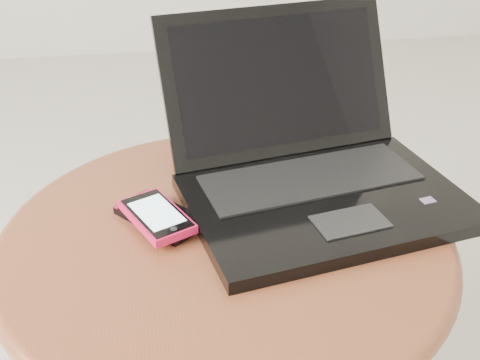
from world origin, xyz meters
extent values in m
cylinder|color=#582917|center=(0.06, -0.10, 0.23)|extent=(0.09, 0.09, 0.40)
cylinder|color=brown|center=(0.06, -0.10, 0.44)|extent=(0.54, 0.54, 0.03)
torus|color=brown|center=(0.06, -0.10, 0.44)|extent=(0.57, 0.57, 0.03)
cube|color=black|center=(0.19, -0.07, 0.46)|extent=(0.39, 0.31, 0.02)
cube|color=black|center=(0.19, -0.02, 0.47)|extent=(0.31, 0.16, 0.00)
cube|color=black|center=(0.21, -0.13, 0.47)|extent=(0.10, 0.07, 0.00)
cube|color=red|center=(0.32, -0.10, 0.47)|extent=(0.02, 0.02, 0.00)
cube|color=black|center=(0.16, 0.10, 0.57)|extent=(0.36, 0.16, 0.20)
cube|color=black|center=(0.17, 0.09, 0.57)|extent=(0.31, 0.13, 0.17)
cube|color=black|center=(-0.02, -0.06, 0.46)|extent=(0.12, 0.13, 0.01)
cube|color=#B80A32|center=(-0.06, -0.02, 0.46)|extent=(0.05, 0.04, 0.00)
cube|color=#D01646|center=(-0.03, -0.08, 0.47)|extent=(0.10, 0.12, 0.01)
cube|color=black|center=(-0.03, -0.08, 0.48)|extent=(0.09, 0.11, 0.00)
cube|color=silver|center=(-0.03, -0.08, 0.48)|extent=(0.07, 0.09, 0.00)
cylinder|color=black|center=(-0.01, -0.12, 0.48)|extent=(0.01, 0.01, 0.00)
camera|label=1|loc=(-0.03, -0.72, 0.89)|focal=45.41mm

